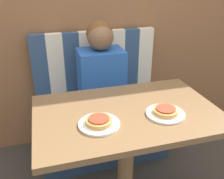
{
  "coord_description": "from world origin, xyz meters",
  "views": [
    {
      "loc": [
        -0.42,
        -1.16,
        1.48
      ],
      "look_at": [
        0.0,
        0.31,
        0.75
      ],
      "focal_mm": 40.0,
      "sensor_mm": 36.0,
      "label": 1
    }
  ],
  "objects_px": {
    "person": "(101,69)",
    "plate_right": "(165,114)",
    "pizza_left": "(99,121)",
    "plate_left": "(99,124)",
    "pizza_right": "(166,111)"
  },
  "relations": [
    {
      "from": "person",
      "to": "plate_right",
      "type": "relative_size",
      "value": 3.32
    },
    {
      "from": "person",
      "to": "pizza_left",
      "type": "relative_size",
      "value": 5.15
    },
    {
      "from": "plate_left",
      "to": "person",
      "type": "bearing_deg",
      "value": 75.55
    },
    {
      "from": "person",
      "to": "pizza_left",
      "type": "bearing_deg",
      "value": -104.45
    },
    {
      "from": "person",
      "to": "plate_right",
      "type": "bearing_deg",
      "value": -75.55
    },
    {
      "from": "person",
      "to": "plate_right",
      "type": "xyz_separation_m",
      "value": [
        0.19,
        -0.73,
        -0.02
      ]
    },
    {
      "from": "pizza_left",
      "to": "person",
      "type": "bearing_deg",
      "value": 75.55
    },
    {
      "from": "plate_left",
      "to": "pizza_right",
      "type": "distance_m",
      "value": 0.38
    },
    {
      "from": "person",
      "to": "plate_left",
      "type": "distance_m",
      "value": 0.75
    },
    {
      "from": "plate_left",
      "to": "pizza_left",
      "type": "relative_size",
      "value": 1.55
    },
    {
      "from": "person",
      "to": "pizza_right",
      "type": "relative_size",
      "value": 5.15
    },
    {
      "from": "plate_left",
      "to": "pizza_right",
      "type": "height_order",
      "value": "pizza_right"
    },
    {
      "from": "plate_left",
      "to": "plate_right",
      "type": "height_order",
      "value": "same"
    },
    {
      "from": "person",
      "to": "pizza_left",
      "type": "distance_m",
      "value": 0.75
    },
    {
      "from": "plate_left",
      "to": "pizza_left",
      "type": "xyz_separation_m",
      "value": [
        0.0,
        0.0,
        0.02
      ]
    }
  ]
}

